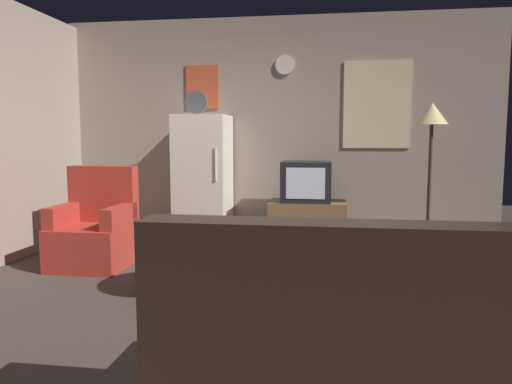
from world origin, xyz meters
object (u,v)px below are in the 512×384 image
(coffee_table, at_px, (187,266))
(couch, at_px, (354,352))
(remote_control, at_px, (181,239))
(wine_glass, at_px, (200,232))
(standing_lamp, at_px, (432,126))
(crt_tv, at_px, (306,181))
(armchair, at_px, (95,231))
(book_stack, at_px, (362,246))
(mug_ceramic_white, at_px, (172,231))
(fridge, at_px, (203,180))
(tv_stand, at_px, (307,225))

(coffee_table, xyz_separation_m, couch, (1.22, -1.61, 0.09))
(remote_control, bearing_deg, coffee_table, 56.59)
(couch, bearing_deg, wine_glass, 125.25)
(standing_lamp, xyz_separation_m, couch, (-0.90, -3.01, -1.05))
(crt_tv, relative_size, standing_lamp, 0.34)
(crt_tv, relative_size, armchair, 0.56)
(crt_tv, bearing_deg, coffee_table, -117.39)
(crt_tv, bearing_deg, book_stack, -5.06)
(crt_tv, relative_size, coffee_table, 0.75)
(couch, relative_size, book_stack, 8.43)
(wine_glass, relative_size, mug_ceramic_white, 1.67)
(fridge, relative_size, wine_glass, 11.80)
(remote_control, relative_size, book_stack, 0.74)
(wine_glass, distance_m, remote_control, 0.17)
(remote_control, distance_m, armchair, 1.32)
(standing_lamp, height_order, book_stack, standing_lamp)
(mug_ceramic_white, height_order, couch, couch)
(tv_stand, relative_size, remote_control, 5.60)
(remote_control, distance_m, book_stack, 2.29)
(standing_lamp, height_order, mug_ceramic_white, standing_lamp)
(crt_tv, xyz_separation_m, couch, (0.35, -3.30, -0.45))
(wine_glass, height_order, couch, couch)
(standing_lamp, relative_size, remote_control, 10.60)
(standing_lamp, height_order, armchair, standing_lamp)
(tv_stand, bearing_deg, standing_lamp, -13.04)
(coffee_table, xyz_separation_m, armchair, (-1.13, 0.70, 0.12))
(wine_glass, bearing_deg, fridge, 103.58)
(remote_control, bearing_deg, armchair, 156.91)
(remote_control, bearing_deg, wine_glass, 3.80)
(remote_control, bearing_deg, fridge, 110.01)
(mug_ceramic_white, xyz_separation_m, remote_control, (0.12, -0.14, -0.03))
(mug_ceramic_white, bearing_deg, crt_tv, 57.00)
(tv_stand, height_order, couch, couch)
(fridge, bearing_deg, coffee_table, -79.64)
(standing_lamp, relative_size, armchair, 1.66)
(wine_glass, xyz_separation_m, remote_control, (-0.16, 0.02, -0.06))
(fridge, relative_size, tv_stand, 2.11)
(wine_glass, bearing_deg, crt_tv, 66.61)
(fridge, height_order, wine_glass, fridge)
(coffee_table, height_order, armchair, armchair)
(couch, xyz_separation_m, book_stack, (0.27, 3.24, -0.25))
(crt_tv, relative_size, couch, 0.32)
(wine_glass, bearing_deg, couch, -54.75)
(couch, bearing_deg, book_stack, 85.32)
(tv_stand, bearing_deg, remote_control, -118.27)
(standing_lamp, bearing_deg, fridge, 170.21)
(armchair, bearing_deg, crt_tv, 26.21)
(standing_lamp, xyz_separation_m, wine_glass, (-2.00, -1.46, -0.85))
(crt_tv, bearing_deg, wine_glass, -113.39)
(fridge, distance_m, couch, 3.80)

